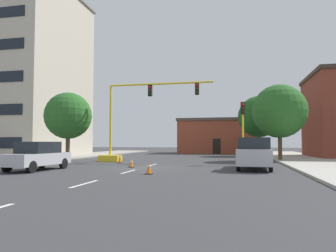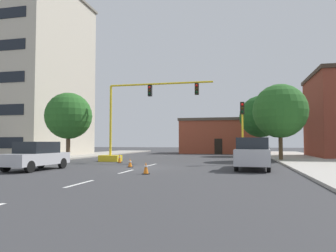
{
  "view_description": "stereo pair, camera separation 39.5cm",
  "coord_description": "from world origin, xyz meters",
  "px_view_note": "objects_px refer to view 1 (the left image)",
  "views": [
    {
      "loc": [
        6.09,
        -20.63,
        1.72
      ],
      "look_at": [
        0.2,
        7.08,
        3.15
      ],
      "focal_mm": 33.93,
      "sensor_mm": 36.0,
      "label": 1
    },
    {
      "loc": [
        6.47,
        -20.55,
        1.72
      ],
      "look_at": [
        0.2,
        7.08,
        3.15
      ],
      "focal_mm": 33.93,
      "sensor_mm": 36.0,
      "label": 2
    }
  ],
  "objects_px": {
    "traffic_cone_roadside_a": "(131,163)",
    "pickup_truck_silver": "(254,154)",
    "traffic_cone_roadside_c": "(120,158)",
    "sedan_silver_near_left": "(38,156)",
    "traffic_cone_roadside_b": "(149,168)",
    "tree_right_far": "(259,117)",
    "traffic_light_pole_right": "(243,119)",
    "tree_left_near": "(68,116)",
    "tree_right_mid": "(279,111)",
    "traffic_signal_gantry": "(125,135)"
  },
  "relations": [
    {
      "from": "pickup_truck_silver",
      "to": "traffic_cone_roadside_b",
      "type": "xyz_separation_m",
      "value": [
        -5.72,
        -4.41,
        -0.65
      ]
    },
    {
      "from": "tree_left_near",
      "to": "sedan_silver_near_left",
      "type": "height_order",
      "value": "tree_left_near"
    },
    {
      "from": "traffic_signal_gantry",
      "to": "tree_right_mid",
      "type": "relative_size",
      "value": 1.44
    },
    {
      "from": "pickup_truck_silver",
      "to": "sedan_silver_near_left",
      "type": "distance_m",
      "value": 13.47
    },
    {
      "from": "pickup_truck_silver",
      "to": "traffic_cone_roadside_c",
      "type": "distance_m",
      "value": 11.16
    },
    {
      "from": "sedan_silver_near_left",
      "to": "traffic_light_pole_right",
      "type": "bearing_deg",
      "value": 32.03
    },
    {
      "from": "traffic_cone_roadside_a",
      "to": "traffic_cone_roadside_c",
      "type": "xyz_separation_m",
      "value": [
        -2.33,
        4.0,
        0.08
      ]
    },
    {
      "from": "tree_right_mid",
      "to": "traffic_cone_roadside_b",
      "type": "xyz_separation_m",
      "value": [
        -8.5,
        -13.76,
        -4.19
      ]
    },
    {
      "from": "traffic_signal_gantry",
      "to": "traffic_cone_roadside_c",
      "type": "bearing_deg",
      "value": -82.46
    },
    {
      "from": "tree_right_mid",
      "to": "sedan_silver_near_left",
      "type": "relative_size",
      "value": 1.52
    },
    {
      "from": "traffic_light_pole_right",
      "to": "tree_left_near",
      "type": "bearing_deg",
      "value": 177.89
    },
    {
      "from": "tree_right_far",
      "to": "traffic_cone_roadside_a",
      "type": "xyz_separation_m",
      "value": [
        -9.83,
        -19.7,
        -4.54
      ]
    },
    {
      "from": "traffic_light_pole_right",
      "to": "traffic_cone_roadside_b",
      "type": "bearing_deg",
      "value": -120.74
    },
    {
      "from": "tree_right_mid",
      "to": "pickup_truck_silver",
      "type": "bearing_deg",
      "value": -106.56
    },
    {
      "from": "sedan_silver_near_left",
      "to": "traffic_cone_roadside_b",
      "type": "bearing_deg",
      "value": -6.75
    },
    {
      "from": "tree_right_far",
      "to": "traffic_cone_roadside_a",
      "type": "height_order",
      "value": "tree_right_far"
    },
    {
      "from": "traffic_cone_roadside_b",
      "to": "pickup_truck_silver",
      "type": "bearing_deg",
      "value": 37.62
    },
    {
      "from": "traffic_light_pole_right",
      "to": "traffic_cone_roadside_a",
      "type": "distance_m",
      "value": 9.29
    },
    {
      "from": "traffic_cone_roadside_a",
      "to": "traffic_cone_roadside_c",
      "type": "bearing_deg",
      "value": 120.3
    },
    {
      "from": "traffic_signal_gantry",
      "to": "sedan_silver_near_left",
      "type": "xyz_separation_m",
      "value": [
        -2.3,
        -9.14,
        -1.41
      ]
    },
    {
      "from": "sedan_silver_near_left",
      "to": "traffic_cone_roadside_c",
      "type": "distance_m",
      "value": 7.83
    },
    {
      "from": "traffic_cone_roadside_a",
      "to": "traffic_cone_roadside_b",
      "type": "relative_size",
      "value": 0.9
    },
    {
      "from": "traffic_signal_gantry",
      "to": "traffic_cone_roadside_c",
      "type": "relative_size",
      "value": 13.17
    },
    {
      "from": "tree_right_mid",
      "to": "tree_right_far",
      "type": "bearing_deg",
      "value": 96.0
    },
    {
      "from": "tree_left_near",
      "to": "pickup_truck_silver",
      "type": "distance_m",
      "value": 16.68
    },
    {
      "from": "traffic_cone_roadside_b",
      "to": "traffic_cone_roadside_c",
      "type": "height_order",
      "value": "traffic_cone_roadside_c"
    },
    {
      "from": "traffic_cone_roadside_b",
      "to": "traffic_light_pole_right",
      "type": "bearing_deg",
      "value": 59.26
    },
    {
      "from": "tree_right_far",
      "to": "sedan_silver_near_left",
      "type": "height_order",
      "value": "tree_right_far"
    },
    {
      "from": "pickup_truck_silver",
      "to": "traffic_cone_roadside_c",
      "type": "bearing_deg",
      "value": 159.82
    },
    {
      "from": "traffic_cone_roadside_c",
      "to": "tree_left_near",
      "type": "bearing_deg",
      "value": 170.0
    },
    {
      "from": "tree_right_far",
      "to": "traffic_cone_roadside_a",
      "type": "bearing_deg",
      "value": -116.52
    },
    {
      "from": "pickup_truck_silver",
      "to": "traffic_cone_roadside_a",
      "type": "distance_m",
      "value": 8.15
    },
    {
      "from": "tree_right_mid",
      "to": "sedan_silver_near_left",
      "type": "distance_m",
      "value": 20.69
    },
    {
      "from": "tree_right_mid",
      "to": "traffic_cone_roadside_c",
      "type": "relative_size",
      "value": 9.18
    },
    {
      "from": "traffic_signal_gantry",
      "to": "tree_right_mid",
      "type": "xyz_separation_m",
      "value": [
        13.47,
        3.76,
        2.22
      ]
    },
    {
      "from": "traffic_light_pole_right",
      "to": "traffic_cone_roadside_b",
      "type": "relative_size",
      "value": 7.3
    },
    {
      "from": "tree_left_near",
      "to": "traffic_cone_roadside_a",
      "type": "bearing_deg",
      "value": -33.03
    },
    {
      "from": "tree_right_mid",
      "to": "traffic_signal_gantry",
      "type": "bearing_deg",
      "value": -164.4
    },
    {
      "from": "traffic_cone_roadside_a",
      "to": "pickup_truck_silver",
      "type": "bearing_deg",
      "value": 1.08
    },
    {
      "from": "tree_right_far",
      "to": "pickup_truck_silver",
      "type": "relative_size",
      "value": 1.34
    },
    {
      "from": "tree_left_near",
      "to": "traffic_cone_roadside_b",
      "type": "xyz_separation_m",
      "value": [
        9.97,
        -9.17,
        -3.72
      ]
    },
    {
      "from": "tree_left_near",
      "to": "tree_right_mid",
      "type": "xyz_separation_m",
      "value": [
        18.47,
        4.59,
        0.47
      ]
    },
    {
      "from": "tree_right_far",
      "to": "traffic_cone_roadside_a",
      "type": "relative_size",
      "value": 12.47
    },
    {
      "from": "pickup_truck_silver",
      "to": "tree_right_mid",
      "type": "bearing_deg",
      "value": 73.44
    },
    {
      "from": "tree_left_near",
      "to": "sedan_silver_near_left",
      "type": "relative_size",
      "value": 1.33
    },
    {
      "from": "sedan_silver_near_left",
      "to": "tree_right_far",
      "type": "bearing_deg",
      "value": 57.52
    },
    {
      "from": "tree_left_near",
      "to": "sedan_silver_near_left",
      "type": "distance_m",
      "value": 9.29
    },
    {
      "from": "tree_right_mid",
      "to": "traffic_cone_roadside_a",
      "type": "xyz_separation_m",
      "value": [
        -10.9,
        -9.5,
        -4.23
      ]
    },
    {
      "from": "traffic_light_pole_right",
      "to": "traffic_cone_roadside_b",
      "type": "height_order",
      "value": "traffic_light_pole_right"
    },
    {
      "from": "sedan_silver_near_left",
      "to": "traffic_cone_roadside_b",
      "type": "distance_m",
      "value": 7.35
    }
  ]
}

